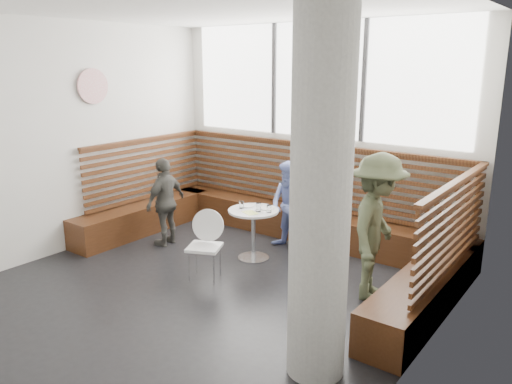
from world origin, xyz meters
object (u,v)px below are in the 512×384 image
Objects in this scene: cafe_table at (253,224)px; child_back at (290,207)px; cafe_chair at (208,240)px; adult_man at (377,228)px; concrete_column at (321,195)px; child_left at (166,202)px.

child_back is (0.20, 0.58, 0.14)m from cafe_table.
cafe_table is at bearing 59.48° from cafe_chair.
child_back is (-1.61, 0.69, -0.20)m from adult_man.
concrete_column is 3.75× the size of cafe_chair.
child_left reaches higher than cafe_table.
cafe_table is 0.83× the size of cafe_chair.
child_back is (-1.79, 2.31, -0.95)m from concrete_column.
child_left is (-1.58, -0.89, 0.00)m from child_back.
child_left is at bearing 81.77° from adult_man.
concrete_column reaches higher than child_back.
cafe_chair is at bearing -95.78° from cafe_table.
adult_man reaches higher than cafe_chair.
child_left reaches higher than child_back.
child_back reaches higher than cafe_table.
concrete_column is 2.46× the size of child_left.
adult_man reaches higher than child_back.
cafe_table is 0.42× the size of adult_man.
cafe_chair is 0.66× the size of child_left.
child_back reaches higher than cafe_chair.
child_back is at bearing 53.72° from cafe_chair.
concrete_column is 3.78m from child_left.
cafe_chair is (-2.07, 0.90, -1.10)m from concrete_column.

